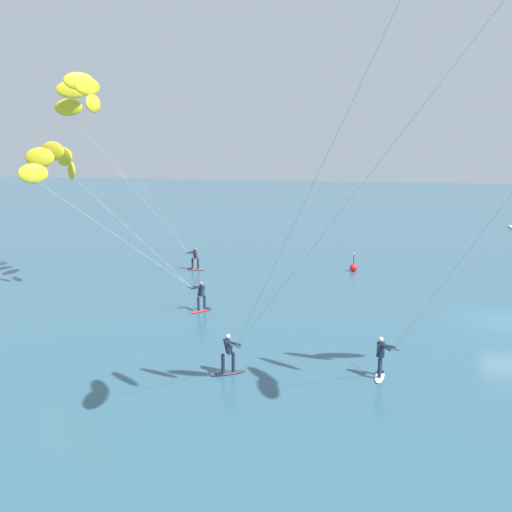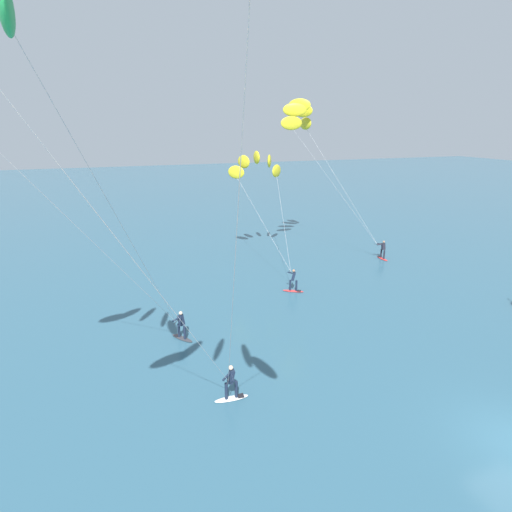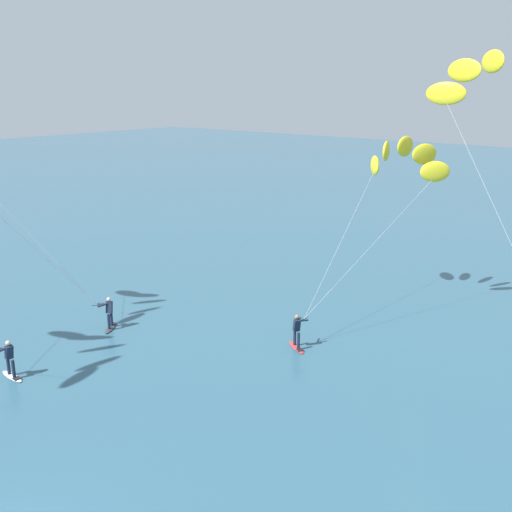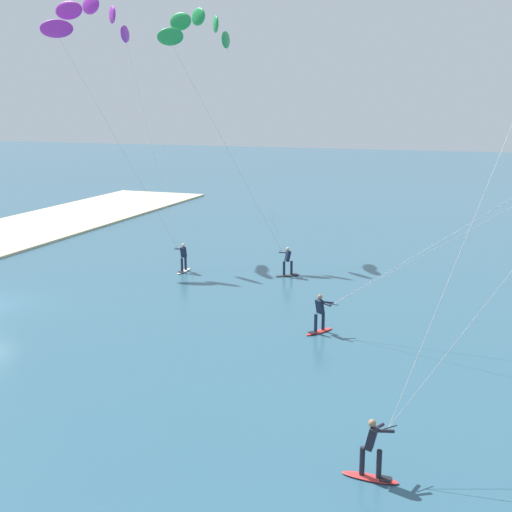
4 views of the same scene
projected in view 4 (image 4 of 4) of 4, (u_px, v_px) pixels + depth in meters
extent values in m
ellipsoid|color=#333338|center=(288.00, 275.00, 37.83)|extent=(1.15, 1.44, 0.08)
cube|color=black|center=(295.00, 274.00, 37.93)|extent=(0.40, 0.39, 0.02)
cylinder|color=#192338|center=(284.00, 268.00, 37.68)|extent=(0.14, 0.14, 0.78)
cylinder|color=#192338|center=(291.00, 268.00, 37.79)|extent=(0.14, 0.14, 0.78)
cube|color=#192338|center=(288.00, 256.00, 37.58)|extent=(0.43, 0.43, 0.63)
sphere|color=beige|center=(288.00, 249.00, 37.49)|extent=(0.20, 0.20, 0.20)
cylinder|color=black|center=(282.00, 252.00, 38.00)|extent=(0.36, 0.45, 0.03)
cylinder|color=#192338|center=(283.00, 252.00, 37.71)|extent=(0.25, 0.60, 0.15)
cylinder|color=#192338|center=(287.00, 252.00, 37.83)|extent=(0.56, 0.38, 0.15)
ellipsoid|color=#1E9347|center=(226.00, 40.00, 44.26)|extent=(1.79, 0.54, 1.10)
ellipsoid|color=#1E9347|center=(216.00, 24.00, 43.65)|extent=(1.69, 1.15, 1.10)
ellipsoid|color=#1E9347|center=(198.00, 17.00, 42.90)|extent=(1.33, 1.59, 1.10)
ellipsoid|color=#1E9347|center=(180.00, 21.00, 42.31)|extent=(0.77, 1.78, 1.10)
ellipsoid|color=#1E9347|center=(170.00, 37.00, 42.13)|extent=(0.54, 1.79, 1.10)
cylinder|color=#B2B2B7|center=(252.00, 140.00, 41.17)|extent=(7.55, 6.42, 12.07)
cylinder|color=#B2B2B7|center=(223.00, 141.00, 40.10)|extent=(4.34, 8.90, 12.07)
ellipsoid|color=white|center=(184.00, 271.00, 38.81)|extent=(1.51, 0.43, 0.08)
cube|color=black|center=(181.00, 272.00, 38.43)|extent=(0.29, 0.30, 0.02)
cylinder|color=#192338|center=(186.00, 263.00, 38.92)|extent=(0.14, 0.14, 0.78)
cylinder|color=#192338|center=(182.00, 265.00, 38.52)|extent=(0.14, 0.14, 0.78)
cube|color=#192338|center=(183.00, 252.00, 38.56)|extent=(0.33, 0.31, 0.63)
sphere|color=beige|center=(183.00, 245.00, 38.47)|extent=(0.20, 0.20, 0.20)
cylinder|color=black|center=(178.00, 248.00, 38.93)|extent=(0.29, 0.50, 0.03)
cylinder|color=#192338|center=(179.00, 249.00, 38.65)|extent=(0.16, 0.61, 0.15)
cylinder|color=#192338|center=(182.00, 248.00, 38.80)|extent=(0.52, 0.45, 0.15)
ellipsoid|color=purple|center=(125.00, 34.00, 44.01)|extent=(2.10, 0.91, 1.10)
ellipsoid|color=purple|center=(112.00, 15.00, 43.17)|extent=(1.83, 1.57, 1.10)
ellipsoid|color=purple|center=(91.00, 5.00, 42.08)|extent=(1.28, 2.00, 1.10)
ellipsoid|color=purple|center=(69.00, 10.00, 41.18)|extent=(0.53, 2.12, 1.10)
ellipsoid|color=purple|center=(56.00, 29.00, 40.85)|extent=(0.91, 2.10, 1.10)
cylinder|color=#B2B2B7|center=(150.00, 137.00, 41.50)|extent=(6.29, 6.58, 12.41)
cylinder|color=#B2B2B7|center=(116.00, 138.00, 39.92)|extent=(2.04, 8.87, 12.41)
ellipsoid|color=red|center=(370.00, 477.00, 17.37)|extent=(0.41, 1.51, 0.08)
cube|color=black|center=(386.00, 479.00, 17.21)|extent=(0.30, 0.29, 0.02)
cylinder|color=black|center=(362.00, 461.00, 17.35)|extent=(0.14, 0.14, 0.78)
cylinder|color=black|center=(379.00, 464.00, 17.20)|extent=(0.14, 0.14, 0.78)
cube|color=black|center=(372.00, 438.00, 17.12)|extent=(0.31, 0.33, 0.63)
sphere|color=#9E7051|center=(372.00, 423.00, 17.03)|extent=(0.20, 0.20, 0.20)
cylinder|color=black|center=(389.00, 428.00, 17.35)|extent=(0.43, 0.39, 0.03)
cylinder|color=black|center=(378.00, 427.00, 17.30)|extent=(0.60, 0.29, 0.15)
cylinder|color=black|center=(383.00, 431.00, 17.12)|extent=(0.35, 0.58, 0.15)
cylinder|color=#B2B2B7|center=(473.00, 221.00, 19.00)|extent=(7.17, 3.28, 9.95)
ellipsoid|color=red|center=(319.00, 331.00, 28.51)|extent=(1.47, 1.09, 0.08)
cube|color=black|center=(312.00, 332.00, 28.25)|extent=(0.39, 0.39, 0.02)
cylinder|color=#192338|center=(323.00, 321.00, 28.55)|extent=(0.14, 0.14, 0.78)
cylinder|color=#192338|center=(316.00, 323.00, 28.28)|extent=(0.14, 0.14, 0.78)
cube|color=#192338|center=(320.00, 306.00, 28.26)|extent=(0.43, 0.42, 0.63)
sphere|color=#9E7051|center=(320.00, 297.00, 28.17)|extent=(0.20, 0.20, 0.20)
cylinder|color=black|center=(332.00, 304.00, 28.02)|extent=(0.06, 0.55, 0.03)
cylinder|color=#192338|center=(327.00, 302.00, 28.22)|extent=(0.28, 0.60, 0.15)
cylinder|color=#192338|center=(325.00, 304.00, 28.02)|extent=(0.34, 0.58, 0.15)
cylinder|color=#B2B2B7|center=(437.00, 248.00, 24.91)|extent=(2.35, 8.42, 5.97)
cylinder|color=#B2B2B7|center=(444.00, 239.00, 26.55)|extent=(1.33, 8.63, 5.97)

